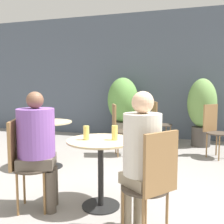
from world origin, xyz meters
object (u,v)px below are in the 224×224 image
(potted_plant_0, at_px, (123,105))
(bistro_chair_5, at_px, (158,120))
(cafe_table_far, at_px, (49,133))
(bistro_chair_1, at_px, (153,178))
(beer_glass_1, at_px, (86,133))
(potted_plant_1, at_px, (202,108))
(bistro_chair_0, at_px, (23,157))
(bistro_chair_2, at_px, (119,125))
(seated_person_1, at_px, (141,152))
(seated_person_0, at_px, (38,141))
(cafe_table_near, at_px, (101,157))
(bistro_chair_4, at_px, (214,126))
(beer_glass_0, at_px, (115,133))

(potted_plant_0, bearing_deg, bistro_chair_5, -22.67)
(cafe_table_far, relative_size, bistro_chair_1, 0.77)
(beer_glass_1, height_order, potted_plant_1, potted_plant_1)
(bistro_chair_1, distance_m, bistro_chair_5, 3.49)
(bistro_chair_0, bearing_deg, bistro_chair_2, -30.92)
(seated_person_1, bearing_deg, bistro_chair_5, -136.83)
(bistro_chair_1, height_order, potted_plant_1, potted_plant_1)
(seated_person_0, bearing_deg, potted_plant_1, -47.64)
(cafe_table_near, xyz_separation_m, bistro_chair_1, (0.62, -0.49, 0.02))
(bistro_chair_4, height_order, potted_plant_0, potted_plant_0)
(bistro_chair_0, height_order, bistro_chair_5, same)
(cafe_table_far, distance_m, bistro_chair_4, 2.85)
(bistro_chair_0, height_order, seated_person_0, seated_person_0)
(seated_person_1, bearing_deg, cafe_table_near, -90.00)
(seated_person_1, bearing_deg, potted_plant_0, -124.58)
(potted_plant_0, height_order, potted_plant_1, potted_plant_0)
(bistro_chair_5, distance_m, seated_person_1, 3.39)
(beer_glass_1, xyz_separation_m, potted_plant_1, (1.22, 3.26, 0.01))
(cafe_table_near, relative_size, beer_glass_1, 4.90)
(beer_glass_1, bearing_deg, bistro_chair_2, 96.46)
(seated_person_1, xyz_separation_m, beer_glass_0, (-0.36, 0.43, 0.06))
(cafe_table_near, xyz_separation_m, cafe_table_far, (-1.22, 1.02, 0.00))
(cafe_table_near, bearing_deg, bistro_chair_5, 85.99)
(bistro_chair_5, bearing_deg, potted_plant_0, 42.23)
(potted_plant_0, bearing_deg, seated_person_0, -88.99)
(cafe_table_far, bearing_deg, potted_plant_0, 76.24)
(cafe_table_far, height_order, beer_glass_1, beer_glass_1)
(bistro_chair_0, bearing_deg, bistro_chair_5, -37.97)
(seated_person_0, bearing_deg, cafe_table_near, -90.00)
(cafe_table_far, relative_size, bistro_chair_5, 0.77)
(beer_glass_1, bearing_deg, seated_person_0, -156.69)
(bistro_chair_0, height_order, seated_person_1, seated_person_1)
(cafe_table_near, relative_size, bistro_chair_2, 0.77)
(seated_person_1, bearing_deg, potted_plant_1, -150.84)
(bistro_chair_1, relative_size, beer_glass_0, 6.18)
(bistro_chair_4, xyz_separation_m, seated_person_1, (-0.76, -2.81, 0.18))
(bistro_chair_2, height_order, bistro_chair_4, same)
(seated_person_1, distance_m, beer_glass_0, 0.57)
(seated_person_0, relative_size, potted_plant_0, 0.85)
(bistro_chair_2, height_order, potted_plant_1, potted_plant_1)
(bistro_chair_5, bearing_deg, bistro_chair_2, 124.40)
(bistro_chair_1, relative_size, seated_person_0, 0.77)
(bistro_chair_4, bearing_deg, beer_glass_0, -162.82)
(bistro_chair_4, height_order, bistro_chair_5, same)
(bistro_chair_1, bearing_deg, seated_person_0, -63.54)
(cafe_table_near, distance_m, bistro_chair_0, 0.79)
(cafe_table_far, height_order, beer_glass_0, beer_glass_0)
(beer_glass_0, bearing_deg, cafe_table_near, -165.45)
(bistro_chair_5, distance_m, potted_plant_1, 0.94)
(beer_glass_0, bearing_deg, beer_glass_1, -164.21)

